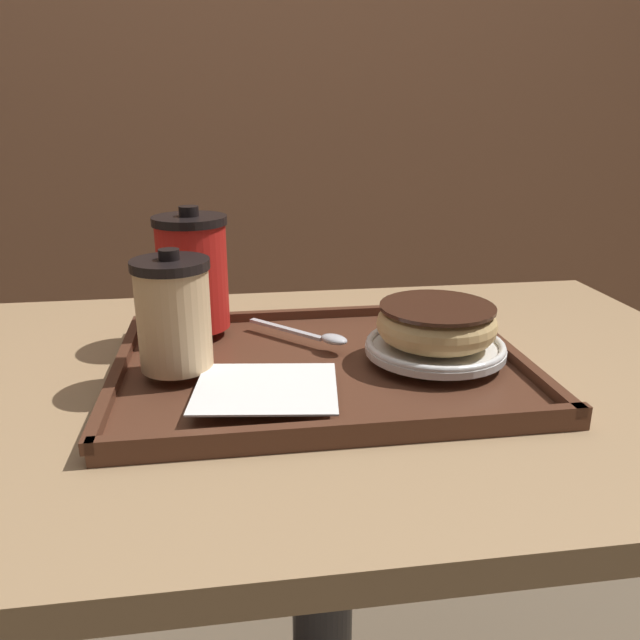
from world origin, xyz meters
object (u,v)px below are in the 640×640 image
object	(u,v)px
coffee_cup_front	(174,313)
donut_chocolate_glazed	(436,323)
spoon	(319,336)
coffee_cup_rear	(193,272)

from	to	relation	value
coffee_cup_front	donut_chocolate_glazed	size ratio (longest dim) A/B	0.95
donut_chocolate_glazed	spoon	xyz separation A→B (m)	(-0.12, 0.06, -0.03)
coffee_cup_rear	donut_chocolate_glazed	distance (m)	0.30
coffee_cup_front	spoon	distance (m)	0.18
donut_chocolate_glazed	coffee_cup_rear	bearing A→B (deg)	154.45
coffee_cup_front	spoon	xyz separation A→B (m)	(0.16, 0.06, -0.05)
donut_chocolate_glazed	coffee_cup_front	bearing A→B (deg)	179.84
coffee_cup_rear	donut_chocolate_glazed	world-z (taller)	coffee_cup_rear
donut_chocolate_glazed	spoon	bearing A→B (deg)	154.68
coffee_cup_front	coffee_cup_rear	xyz separation A→B (m)	(0.01, 0.13, 0.01)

